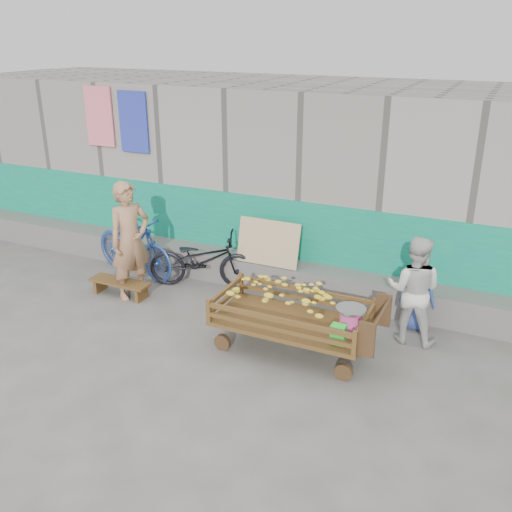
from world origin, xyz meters
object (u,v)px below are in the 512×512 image
at_px(woman, 414,290).
at_px(child, 417,295).
at_px(banana_cart, 289,307).
at_px(bicycle_blue, 134,245).
at_px(vendor_man, 130,241).
at_px(bench, 120,285).
at_px(bicycle_dark, 202,260).

relative_size(woman, child, 1.43).
relative_size(banana_cart, bicycle_blue, 1.22).
height_order(vendor_man, child, vendor_man).
xyz_separation_m(vendor_man, child, (4.10, 0.78, -0.39)).
relative_size(vendor_man, woman, 1.24).
height_order(bench, bicycle_blue, bicycle_blue).
relative_size(bicycle_dark, bicycle_blue, 0.98).
bearing_deg(vendor_man, child, -54.96).
distance_m(bench, child, 4.40).
distance_m(vendor_man, woman, 4.13).
height_order(bench, child, child).
distance_m(banana_cart, bicycle_dark, 2.33).
xyz_separation_m(bench, bicycle_blue, (-0.27, 0.76, 0.34)).
height_order(banana_cart, bicycle_dark, banana_cart).
relative_size(bench, vendor_man, 0.54).
xyz_separation_m(banana_cart, bicycle_blue, (-3.22, 1.15, -0.09)).
bearing_deg(woman, bicycle_dark, -7.06).
height_order(vendor_man, woman, vendor_man).
relative_size(woman, bicycle_dark, 0.86).
bearing_deg(banana_cart, woman, 34.07).
bearing_deg(child, woman, 94.07).
relative_size(bench, bicycle_dark, 0.57).
distance_m(bench, woman, 4.37).
bearing_deg(child, banana_cart, 47.20).
distance_m(child, bicycle_dark, 3.32).
bearing_deg(bench, woman, 6.88).
relative_size(child, bicycle_dark, 0.60).
bearing_deg(banana_cart, bench, 172.37).
distance_m(banana_cart, child, 1.85).
height_order(banana_cart, child, child).
bearing_deg(bicycle_blue, vendor_man, -133.12).
relative_size(vendor_man, bicycle_dark, 1.06).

